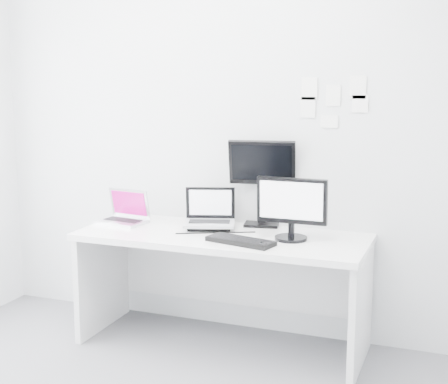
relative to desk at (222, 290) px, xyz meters
The scene contains 15 objects.
back_wall 1.05m from the desk, 90.00° to the left, with size 3.60×3.60×0.00m, color silver.
desk is the anchor object (origin of this frame).
macbook 0.88m from the desk, behind, with size 0.31×0.23×0.23m, color silver.
speaker 0.56m from the desk, 118.34° to the left, with size 0.08×0.08×0.16m, color black.
dell_laptop 0.52m from the desk, 141.86° to the left, with size 0.32×0.25×0.27m, color #B8BBC1.
rear_monitor 0.74m from the desk, 62.03° to the left, with size 0.43×0.15×0.58m, color black.
samsung_monitor 0.71m from the desk, ahead, with size 0.42×0.19×0.39m, color black.
keyboard 0.45m from the desk, 43.53° to the right, with size 0.41×0.15×0.03m, color black.
mouse 0.55m from the desk, 32.21° to the right, with size 0.09×0.06×0.03m, color black.
wall_note_0 1.38m from the desk, 37.40° to the left, with size 0.10×0.00×0.14m, color white.
wall_note_1 1.40m from the desk, 29.83° to the left, with size 0.09×0.00×0.13m, color white.
wall_note_2 1.51m from the desk, 24.64° to the left, with size 0.10×0.00×0.14m, color white.
wall_note_3 1.25m from the desk, 30.67° to the left, with size 0.11×0.00×0.08m, color white.
wall_note_4 1.44m from the desk, 24.18° to the left, with size 0.10×0.00×0.10m, color white.
wall_note_5 1.27m from the desk, 37.82° to the left, with size 0.10×0.00×0.13m, color white.
Camera 1 is at (1.42, -2.46, 1.71)m, focal length 52.72 mm.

